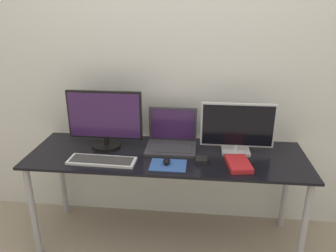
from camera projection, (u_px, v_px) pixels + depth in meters
wall_back at (172, 65)px, 2.38m from camera, size 7.00×0.05×2.50m
desk at (167, 165)px, 2.26m from camera, size 1.88×0.59×0.71m
monitor_left at (105, 119)px, 2.27m from camera, size 0.52×0.20×0.41m
monitor_right at (237, 128)px, 2.19m from camera, size 0.49×0.13×0.35m
laptop at (172, 138)px, 2.33m from camera, size 0.35×0.27×0.27m
keyboard at (102, 161)px, 2.12m from camera, size 0.44×0.16×0.02m
mousepad at (168, 165)px, 2.08m from camera, size 0.23×0.17×0.00m
mouse at (167, 161)px, 2.08m from camera, size 0.05×0.07×0.04m
book at (238, 164)px, 2.07m from camera, size 0.17×0.24×0.03m
power_brick at (202, 160)px, 2.11m from camera, size 0.07×0.08×0.03m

